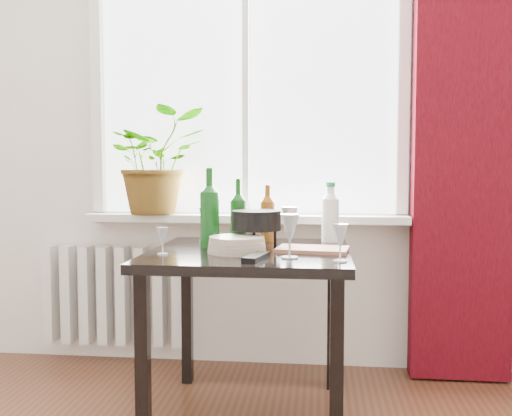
# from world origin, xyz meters

# --- Properties ---
(window) EXTENTS (1.72, 0.08, 1.62)m
(window) POSITION_xyz_m (0.00, 2.22, 1.60)
(window) COLOR white
(window) RESTS_ON ground
(windowsill) EXTENTS (1.72, 0.20, 0.04)m
(windowsill) POSITION_xyz_m (0.00, 2.15, 0.82)
(windowsill) COLOR silver
(windowsill) RESTS_ON ground
(curtain) EXTENTS (0.50, 0.12, 2.56)m
(curtain) POSITION_xyz_m (1.12, 2.12, 1.30)
(curtain) COLOR #3B050C
(curtain) RESTS_ON ground
(radiator) EXTENTS (0.80, 0.10, 0.55)m
(radiator) POSITION_xyz_m (-0.75, 2.18, 0.38)
(radiator) COLOR silver
(radiator) RESTS_ON ground
(table) EXTENTS (0.85, 0.85, 0.74)m
(table) POSITION_xyz_m (0.10, 1.55, 0.65)
(table) COLOR black
(table) RESTS_ON ground
(potted_plant) EXTENTS (0.67, 0.65, 0.57)m
(potted_plant) POSITION_xyz_m (-0.48, 2.13, 1.13)
(potted_plant) COLOR #217E24
(potted_plant) RESTS_ON windowsill
(wine_bottle_left) EXTENTS (0.09, 0.09, 0.36)m
(wine_bottle_left) POSITION_xyz_m (-0.09, 1.62, 0.92)
(wine_bottle_left) COLOR #0D4812
(wine_bottle_left) RESTS_ON table
(wine_bottle_right) EXTENTS (0.09, 0.09, 0.31)m
(wine_bottle_right) POSITION_xyz_m (0.02, 1.73, 0.89)
(wine_bottle_right) COLOR #0C420E
(wine_bottle_right) RESTS_ON table
(bottle_amber) EXTENTS (0.07, 0.07, 0.28)m
(bottle_amber) POSITION_xyz_m (0.15, 1.84, 0.88)
(bottle_amber) COLOR #6E380C
(bottle_amber) RESTS_ON table
(cleaning_bottle) EXTENTS (0.10, 0.10, 0.29)m
(cleaning_bottle) POSITION_xyz_m (0.45, 1.87, 0.89)
(cleaning_bottle) COLOR white
(cleaning_bottle) RESTS_ON table
(wineglass_front_right) EXTENTS (0.10, 0.10, 0.18)m
(wineglass_front_right) POSITION_xyz_m (0.28, 1.34, 0.83)
(wineglass_front_right) COLOR #B4BBC2
(wineglass_front_right) RESTS_ON table
(wineglass_far_right) EXTENTS (0.08, 0.08, 0.15)m
(wineglass_far_right) POSITION_xyz_m (0.48, 1.28, 0.81)
(wineglass_far_right) COLOR silver
(wineglass_far_right) RESTS_ON table
(wineglass_back_center) EXTENTS (0.09, 0.09, 0.18)m
(wineglass_back_center) POSITION_xyz_m (0.26, 1.69, 0.83)
(wineglass_back_center) COLOR silver
(wineglass_back_center) RESTS_ON table
(wineglass_back_left) EXTENTS (0.09, 0.09, 0.17)m
(wineglass_back_left) POSITION_xyz_m (-0.14, 1.81, 0.83)
(wineglass_back_left) COLOR silver
(wineglass_back_left) RESTS_ON table
(wineglass_front_left) EXTENTS (0.05, 0.05, 0.11)m
(wineglass_front_left) POSITION_xyz_m (-0.24, 1.37, 0.80)
(wineglass_front_left) COLOR silver
(wineglass_front_left) RESTS_ON table
(plate_stack) EXTENTS (0.31, 0.31, 0.07)m
(plate_stack) POSITION_xyz_m (0.06, 1.47, 0.77)
(plate_stack) COLOR beige
(plate_stack) RESTS_ON table
(fondue_pot) EXTENTS (0.26, 0.23, 0.17)m
(fondue_pot) POSITION_xyz_m (0.12, 1.60, 0.82)
(fondue_pot) COLOR black
(fondue_pot) RESTS_ON table
(tv_remote) EXTENTS (0.09, 0.20, 0.02)m
(tv_remote) POSITION_xyz_m (0.16, 1.29, 0.75)
(tv_remote) COLOR black
(tv_remote) RESTS_ON table
(cutting_board) EXTENTS (0.32, 0.23, 0.02)m
(cutting_board) POSITION_xyz_m (0.37, 1.54, 0.75)
(cutting_board) COLOR #A5664A
(cutting_board) RESTS_ON table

